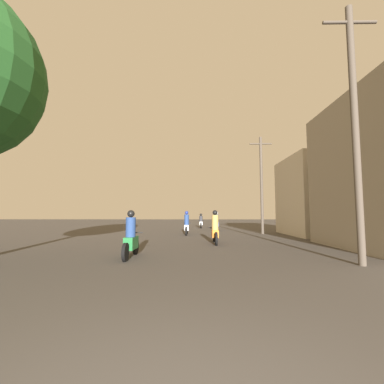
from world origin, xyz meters
The scene contains 8 objects.
motorcycle_green centered at (-2.05, 7.09, 0.63)m, with size 0.60×1.90×1.56m.
motorcycle_orange centered at (1.02, 11.09, 0.64)m, with size 0.60×2.08×1.61m.
motorcycle_silver centered at (-0.55, 16.24, 0.65)m, with size 0.60×2.06×1.61m.
motorcycle_blue centered at (1.86, 20.74, 0.64)m, with size 0.60×1.99×1.60m.
motorcycle_white centered at (0.58, 24.36, 0.58)m, with size 0.60×2.02×1.44m.
building_right_far centered at (8.58, 16.04, 2.62)m, with size 4.57×5.42×5.24m.
utility_pole_near centered at (4.74, 5.94, 4.02)m, with size 1.60×0.20×7.71m.
utility_pole_far centered at (4.82, 17.02, 3.67)m, with size 1.60×0.20×7.02m.
Camera 1 is at (0.11, -1.42, 1.46)m, focal length 24.00 mm.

